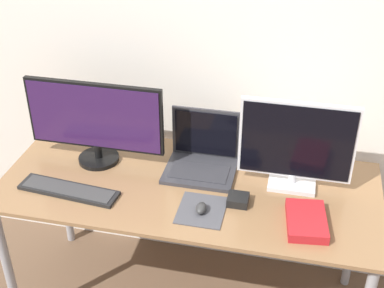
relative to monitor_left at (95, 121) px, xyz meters
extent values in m
cube|color=silver|center=(0.46, 0.33, 0.29)|extent=(7.00, 0.05, 2.50)
cube|color=olive|center=(0.46, -0.10, -0.22)|extent=(1.69, 0.73, 0.02)
cylinder|color=#99999E|center=(-0.33, -0.41, -0.60)|extent=(0.04, 0.04, 0.73)
cylinder|color=#99999E|center=(-0.33, 0.21, -0.60)|extent=(0.04, 0.04, 0.73)
cylinder|color=#99999E|center=(1.26, 0.21, -0.60)|extent=(0.04, 0.04, 0.73)
cylinder|color=black|center=(0.00, 0.00, -0.20)|extent=(0.19, 0.19, 0.02)
cylinder|color=black|center=(0.00, 0.00, -0.16)|extent=(0.04, 0.04, 0.07)
cube|color=black|center=(0.00, 0.00, 0.03)|extent=(0.65, 0.02, 0.33)
cube|color=#331947|center=(0.00, -0.01, 0.03)|extent=(0.62, 0.01, 0.31)
cube|color=silver|center=(0.91, 0.00, -0.20)|extent=(0.21, 0.14, 0.02)
cylinder|color=silver|center=(0.91, 0.00, -0.17)|extent=(0.04, 0.04, 0.04)
cube|color=silver|center=(0.91, 0.00, 0.02)|extent=(0.49, 0.02, 0.36)
cube|color=black|center=(0.91, -0.01, 0.02)|extent=(0.47, 0.01, 0.34)
cube|color=#333338|center=(0.49, 0.00, -0.20)|extent=(0.32, 0.25, 0.02)
cube|color=#2D2D33|center=(0.49, -0.02, -0.19)|extent=(0.26, 0.14, 0.00)
cube|color=#333338|center=(0.49, 0.13, -0.07)|extent=(0.32, 0.01, 0.25)
cube|color=black|center=(0.49, 0.12, -0.07)|extent=(0.29, 0.00, 0.22)
cube|color=black|center=(-0.04, -0.27, -0.21)|extent=(0.46, 0.15, 0.02)
cube|color=#383838|center=(-0.04, -0.27, -0.20)|extent=(0.42, 0.13, 0.00)
cube|color=#47474C|center=(0.56, -0.27, -0.21)|extent=(0.19, 0.22, 0.00)
ellipsoid|color=#333333|center=(0.56, -0.28, -0.19)|extent=(0.04, 0.07, 0.04)
cube|color=red|center=(0.99, -0.26, -0.19)|extent=(0.18, 0.25, 0.04)
cube|color=white|center=(0.99, -0.26, -0.19)|extent=(0.18, 0.25, 0.03)
cube|color=black|center=(0.70, -0.18, -0.20)|extent=(0.09, 0.09, 0.04)
camera|label=1|loc=(0.90, -1.98, 1.20)|focal=50.00mm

